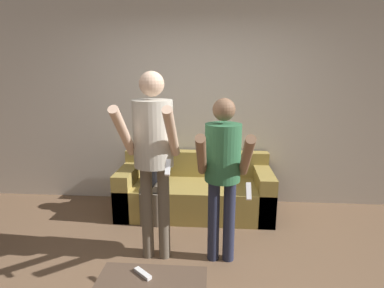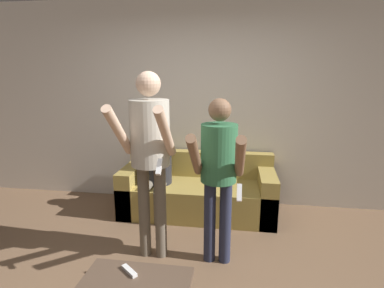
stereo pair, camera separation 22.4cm
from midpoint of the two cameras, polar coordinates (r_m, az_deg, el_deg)
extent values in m
cube|color=silver|center=(4.04, -1.28, 7.57)|extent=(6.40, 0.06, 2.70)
cube|color=#AD9347|center=(3.88, -1.14, -10.25)|extent=(1.91, 0.77, 0.40)
cube|color=#AD9347|center=(4.04, -0.76, -3.71)|extent=(1.91, 0.16, 0.34)
cube|color=#AD9347|center=(4.01, -13.50, -8.40)|extent=(0.20, 0.77, 0.59)
cube|color=#AD9347|center=(3.87, 11.71, -9.15)|extent=(0.20, 0.77, 0.59)
cylinder|color=#6B6051|center=(2.96, -10.74, -12.65)|extent=(0.11, 0.11, 0.93)
cylinder|color=#6B6051|center=(2.93, -7.61, -12.86)|extent=(0.11, 0.11, 0.93)
cylinder|color=beige|center=(2.70, -9.78, 1.97)|extent=(0.36, 0.36, 0.60)
sphere|color=beige|center=(2.65, -10.14, 11.21)|extent=(0.22, 0.22, 0.22)
cylinder|color=beige|center=(2.54, -15.40, 2.10)|extent=(0.08, 0.51, 0.49)
cylinder|color=beige|center=(2.43, -6.53, 2.03)|extent=(0.08, 0.51, 0.49)
cube|color=white|center=(2.27, -7.43, -4.48)|extent=(0.04, 0.11, 0.11)
cylinder|color=#282D47|center=(2.90, 1.86, -14.36)|extent=(0.11, 0.11, 0.81)
cylinder|color=#282D47|center=(2.90, 4.81, -14.42)|extent=(0.11, 0.11, 0.81)
cylinder|color=#337047|center=(2.66, 3.53, -1.65)|extent=(0.32, 0.32, 0.52)
sphere|color=brown|center=(2.59, 3.65, 6.56)|extent=(0.20, 0.20, 0.20)
cylinder|color=brown|center=(2.43, -0.81, -2.33)|extent=(0.08, 0.53, 0.46)
cylinder|color=brown|center=(2.43, 7.74, -2.48)|extent=(0.08, 0.53, 0.46)
cube|color=white|center=(2.27, 7.94, -8.94)|extent=(0.04, 0.10, 0.12)
cylinder|color=#6B6051|center=(3.65, -10.88, -12.09)|extent=(0.11, 0.11, 0.40)
cylinder|color=#6B6051|center=(3.61, -8.48, -12.26)|extent=(0.11, 0.11, 0.40)
cylinder|color=#6B6051|center=(3.70, -10.39, -7.86)|extent=(0.11, 0.32, 0.11)
cylinder|color=#6B6051|center=(3.67, -8.06, -7.97)|extent=(0.11, 0.32, 0.11)
cylinder|color=#232328|center=(3.76, -8.80, -3.88)|extent=(0.34, 0.34, 0.50)
sphere|color=beige|center=(3.67, -9.01, 1.82)|extent=(0.22, 0.22, 0.22)
cube|color=white|center=(2.22, -12.47, -23.00)|extent=(0.14, 0.12, 0.02)
camera|label=1|loc=(0.11, -92.03, -0.47)|focal=28.00mm
camera|label=2|loc=(0.11, 87.97, 0.47)|focal=28.00mm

